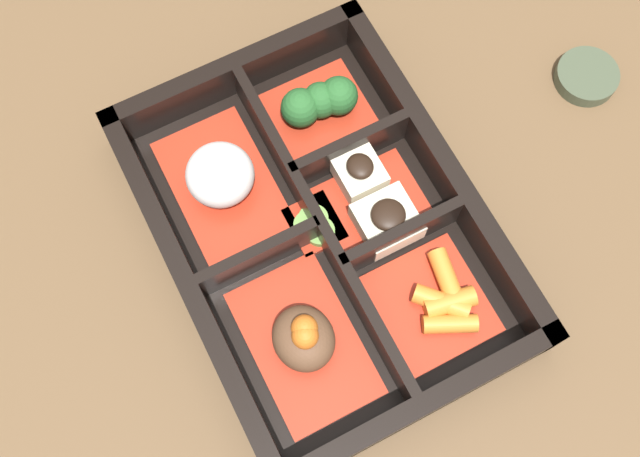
{
  "coord_description": "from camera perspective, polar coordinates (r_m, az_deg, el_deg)",
  "views": [
    {
      "loc": [
        -0.16,
        0.08,
        0.55
      ],
      "look_at": [
        0.0,
        0.0,
        0.03
      ],
      "focal_mm": 42.0,
      "sensor_mm": 36.0,
      "label": 1
    }
  ],
  "objects": [
    {
      "name": "bento_rim",
      "position": [
        0.55,
        0.14,
        0.05
      ],
      "size": [
        0.31,
        0.22,
        0.05
      ],
      "color": "black",
      "rests_on": "ground_plane"
    },
    {
      "name": "bowl_stew",
      "position": [
        0.53,
        -1.23,
        -8.46
      ],
      "size": [
        0.12,
        0.07,
        0.05
      ],
      "color": "#B22D19",
      "rests_on": "bento_base"
    },
    {
      "name": "bowl_tofu",
      "position": [
        0.56,
        4.17,
        2.1
      ],
      "size": [
        0.08,
        0.08,
        0.03
      ],
      "color": "#B22D19",
      "rests_on": "bento_base"
    },
    {
      "name": "bento_base",
      "position": [
        0.57,
        -0.0,
        -0.67
      ],
      "size": [
        0.31,
        0.22,
        0.01
      ],
      "color": "black",
      "rests_on": "ground_plane"
    },
    {
      "name": "bowl_carrots",
      "position": [
        0.55,
        9.04,
        -5.58
      ],
      "size": [
        0.08,
        0.08,
        0.02
      ],
      "color": "#B22D19",
      "rests_on": "bento_base"
    },
    {
      "name": "sauce_dish",
      "position": [
        0.67,
        19.65,
        10.87
      ],
      "size": [
        0.05,
        0.05,
        0.01
      ],
      "color": "#424C38",
      "rests_on": "ground_plane"
    },
    {
      "name": "bowl_pickles",
      "position": [
        0.56,
        -0.49,
        0.38
      ],
      "size": [
        0.04,
        0.04,
        0.01
      ],
      "color": "#B22D19",
      "rests_on": "bento_base"
    },
    {
      "name": "ground_plane",
      "position": [
        0.58,
        -0.0,
        -0.83
      ],
      "size": [
        3.0,
        3.0,
        0.0
      ],
      "primitive_type": "plane",
      "color": "brown"
    },
    {
      "name": "bowl_rice",
      "position": [
        0.57,
        -7.54,
        3.81
      ],
      "size": [
        0.12,
        0.07,
        0.05
      ],
      "color": "#B22D19",
      "rests_on": "bento_base"
    },
    {
      "name": "bowl_greens",
      "position": [
        0.59,
        -0.03,
        9.44
      ],
      "size": [
        0.07,
        0.08,
        0.04
      ],
      "color": "#B22D19",
      "rests_on": "bento_base"
    }
  ]
}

